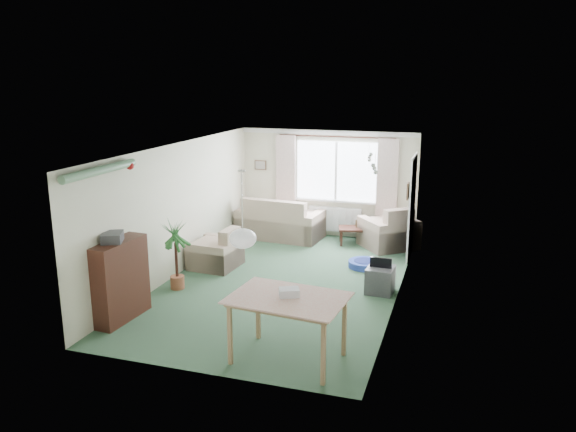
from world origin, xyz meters
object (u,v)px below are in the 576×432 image
(armchair_left, at_px, (215,247))
(coffee_table, at_px, (358,236))
(houseplant, at_px, (176,255))
(tv_cube, at_px, (380,280))
(pet_bed, at_px, (365,264))
(bookshelf, at_px, (120,280))
(sofa, at_px, (280,217))
(armchair_corner, at_px, (389,226))
(dining_table, at_px, (288,329))

(armchair_left, height_order, coffee_table, armchair_left)
(houseplant, height_order, tv_cube, houseplant)
(armchair_left, bearing_deg, tv_cube, 87.64)
(tv_cube, distance_m, pet_bed, 1.29)
(bookshelf, bearing_deg, coffee_table, 65.72)
(houseplant, relative_size, pet_bed, 1.93)
(bookshelf, xyz_separation_m, pet_bed, (3.07, 3.43, -0.55))
(sofa, xyz_separation_m, tv_cube, (2.66, -2.66, -0.25))
(armchair_corner, distance_m, houseplant, 4.71)
(dining_table, distance_m, tv_cube, 2.81)
(houseplant, height_order, dining_table, houseplant)
(armchair_corner, height_order, armchair_left, armchair_corner)
(tv_cube, bearing_deg, houseplant, -162.10)
(sofa, xyz_separation_m, houseplant, (-0.69, -3.54, 0.13))
(pet_bed, bearing_deg, bookshelf, -131.80)
(sofa, relative_size, houseplant, 1.56)
(armchair_left, bearing_deg, bookshelf, -3.50)
(sofa, relative_size, coffee_table, 2.27)
(houseplant, bearing_deg, dining_table, -35.10)
(sofa, bearing_deg, coffee_table, -175.20)
(sofa, relative_size, armchair_corner, 1.82)
(sofa, height_order, dining_table, sofa)
(bookshelf, relative_size, dining_table, 0.91)
(armchair_corner, xyz_separation_m, pet_bed, (-0.25, -1.45, -0.40))
(sofa, xyz_separation_m, armchair_corner, (2.43, -0.02, -0.01))
(armchair_left, distance_m, coffee_table, 3.27)
(bookshelf, bearing_deg, armchair_corner, 59.93)
(houseplant, bearing_deg, sofa, 78.92)
(armchair_left, distance_m, dining_table, 3.89)
(dining_table, bearing_deg, tv_cube, 73.84)
(coffee_table, bearing_deg, armchair_left, -135.07)
(armchair_corner, height_order, dining_table, armchair_corner)
(coffee_table, xyz_separation_m, pet_bed, (0.42, -1.47, -0.12))
(tv_cube, bearing_deg, coffee_table, 111.60)
(armchair_corner, relative_size, dining_table, 0.76)
(bookshelf, bearing_deg, pet_bed, 52.33)
(armchair_left, xyz_separation_m, houseplant, (-0.15, -1.24, 0.21))
(armchair_corner, height_order, houseplant, houseplant)
(armchair_corner, distance_m, tv_cube, 2.66)
(sofa, distance_m, pet_bed, 2.66)
(sofa, distance_m, tv_cube, 3.77)
(bookshelf, height_order, houseplant, bookshelf)
(houseplant, bearing_deg, tv_cube, 14.77)
(pet_bed, bearing_deg, coffee_table, 105.78)
(armchair_corner, xyz_separation_m, armchair_left, (-2.98, -2.28, -0.07))
(sofa, distance_m, armchair_left, 2.37)
(armchair_left, distance_m, bookshelf, 2.63)
(coffee_table, distance_m, bookshelf, 5.59)
(armchair_corner, relative_size, bookshelf, 0.84)
(dining_table, bearing_deg, pet_bed, 85.47)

